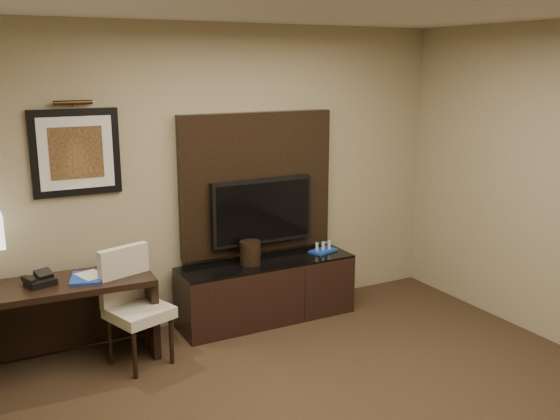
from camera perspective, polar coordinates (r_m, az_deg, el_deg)
wall_back at (r=5.72m, az=-5.10°, el=3.15°), size 4.50×0.01×2.70m
desk at (r=5.27m, az=-18.65°, el=-9.77°), size 1.33×0.61×0.70m
credenza at (r=5.85m, az=-1.21°, el=-7.39°), size 1.66×0.46×0.57m
tv_wall_panel at (r=5.81m, az=-2.12°, el=2.53°), size 1.50×0.12×1.30m
tv at (r=5.77m, az=-1.66°, el=-0.07°), size 1.00×0.08×0.60m
artwork at (r=5.30m, az=-18.18°, el=5.01°), size 0.70×0.04×0.70m
picture_light at (r=5.22m, az=-18.42°, el=9.31°), size 0.04×0.04×0.30m
desk_chair at (r=5.09m, az=-12.74°, el=-9.03°), size 0.56×0.60×0.89m
desk_phone at (r=5.11m, az=-21.08°, el=-5.91°), size 0.24×0.23×0.10m
blue_folder at (r=5.15m, az=-17.27°, el=-5.93°), size 0.31×0.36×0.02m
book at (r=5.11m, az=-17.86°, el=-4.86°), size 0.17×0.07×0.24m
water_bottle at (r=5.22m, az=-14.82°, el=-4.59°), size 0.07×0.07×0.18m
ice_bucket at (r=5.66m, az=-2.74°, el=-3.93°), size 0.21×0.21×0.21m
minibar_tray at (r=6.05m, az=3.96°, el=-3.40°), size 0.30×0.23×0.09m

